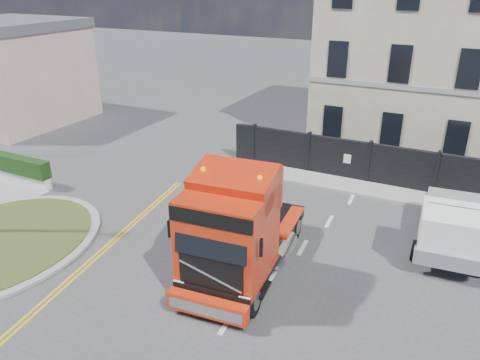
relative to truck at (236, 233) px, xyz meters
The scene contains 7 objects.
ground 2.76m from the truck, 156.40° to the left, with size 120.00×120.00×0.00m, color #424244.
seaside_bldg_pink 24.09m from the truck, 155.83° to the left, with size 8.00×8.00×6.00m, color #BC9C92.
hoarding_fence 10.90m from the truck, 64.96° to the left, with size 18.80×0.25×2.00m.
georgian_building 18.27m from the truck, 76.86° to the left, with size 12.30×10.30×12.80m.
pavement_far 9.97m from the truck, 65.65° to the left, with size 20.00×1.60×0.12m, color #989893.
truck is the anchor object (origin of this frame).
flatbed_pickup 7.56m from the truck, 36.32° to the left, with size 2.44×5.27×2.13m.
Camera 1 is at (7.76, -12.19, 9.15)m, focal length 35.00 mm.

